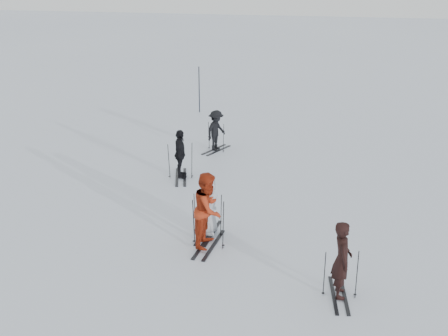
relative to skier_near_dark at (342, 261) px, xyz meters
name	(u,v)px	position (x,y,z in m)	size (l,w,h in m)	color
ground	(217,212)	(-3.56, 3.66, -0.87)	(120.00, 120.00, 0.00)	silver
skier_near_dark	(342,261)	(0.00, 0.00, 0.00)	(0.64, 0.42, 1.75)	black
skier_red	(208,210)	(-3.33, 1.66, 0.10)	(0.95, 0.74, 1.95)	#9F2B12
skier_grey	(208,205)	(-3.50, 2.30, -0.05)	(0.80, 0.52, 1.65)	#AFB3B9
skier_uphill_left	(180,155)	(-5.35, 6.08, -0.06)	(0.96, 0.40, 1.63)	black
skier_uphill_far	(216,131)	(-4.81, 9.12, -0.10)	(1.00, 0.57, 1.55)	black
skis_near_dark	(341,273)	(0.00, 0.00, -0.31)	(0.82, 1.55, 1.13)	black
skis_red	(208,222)	(-3.33, 1.66, -0.23)	(0.94, 1.77, 1.29)	black
skis_grey	(208,213)	(-3.50, 2.30, -0.29)	(0.86, 1.62, 1.18)	black
skis_uphill_left	(180,160)	(-5.35, 6.08, -0.25)	(0.90, 1.71, 1.25)	black
skis_uphill_far	(216,136)	(-4.81, 9.12, -0.31)	(0.82, 1.55, 1.13)	black
piste_marker	(199,90)	(-6.85, 14.52, 0.22)	(0.05, 0.05, 2.18)	black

